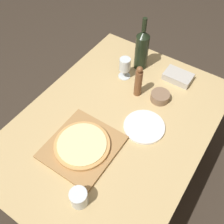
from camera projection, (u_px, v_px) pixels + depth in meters
ground_plane at (114, 177)px, 2.05m from camera, size 12.00×12.00×0.00m
dining_table at (114, 131)px, 1.55m from camera, size 1.00×1.38×0.72m
cutting_board at (82, 147)px, 1.38m from camera, size 0.35×0.37×0.02m
pizza at (82, 145)px, 1.36m from camera, size 0.29×0.29×0.02m
wine_bottle at (142, 49)px, 1.67m from camera, size 0.09×0.09×0.36m
pepper_mill at (138, 82)px, 1.54m from camera, size 0.04×0.04×0.22m
wine_glass at (125, 65)px, 1.64m from camera, size 0.08×0.08×0.14m
small_bowl at (160, 97)px, 1.57m from camera, size 0.11×0.11×0.05m
drinking_tumbler at (79, 198)px, 1.17m from camera, size 0.08×0.08×0.09m
dinner_plate at (144, 127)px, 1.46m from camera, size 0.23×0.23×0.01m
food_container at (178, 77)px, 1.68m from camera, size 0.18×0.12×0.05m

